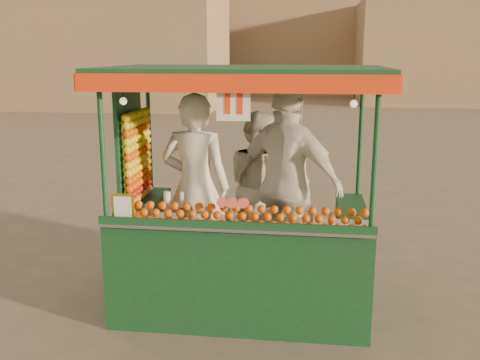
# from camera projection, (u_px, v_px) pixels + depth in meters

# --- Properties ---
(ground) EXTENTS (90.00, 90.00, 0.00)m
(ground) POSITION_uv_depth(u_px,v_px,m) (285.00, 306.00, 5.50)
(ground) COLOR brown
(ground) RESTS_ON ground
(building_left) EXTENTS (10.00, 6.00, 6.00)m
(building_left) POSITION_uv_depth(u_px,v_px,m) (113.00, 41.00, 25.26)
(building_left) COLOR #8A6B4E
(building_left) RESTS_ON ground
(building_right) EXTENTS (9.00, 6.00, 5.00)m
(building_right) POSITION_uv_depth(u_px,v_px,m) (450.00, 52.00, 27.23)
(building_right) COLOR #8A6B4E
(building_right) RESTS_ON ground
(building_center) EXTENTS (14.00, 7.00, 7.00)m
(building_center) POSITION_uv_depth(u_px,v_px,m) (278.00, 36.00, 33.92)
(building_center) COLOR #8A6B4E
(building_center) RESTS_ON ground
(juice_cart) EXTENTS (2.61, 1.69, 2.37)m
(juice_cart) POSITION_uv_depth(u_px,v_px,m) (236.00, 234.00, 5.30)
(juice_cart) COLOR #0E361B
(juice_cart) RESTS_ON ground
(vendor_left) EXTENTS (0.70, 0.48, 1.85)m
(vendor_left) POSITION_uv_depth(u_px,v_px,m) (196.00, 187.00, 5.36)
(vendor_left) COLOR silver
(vendor_left) RESTS_ON ground
(vendor_middle) EXTENTS (0.96, 1.00, 1.63)m
(vendor_middle) POSITION_uv_depth(u_px,v_px,m) (259.00, 187.00, 5.86)
(vendor_middle) COLOR silver
(vendor_middle) RESTS_ON ground
(vendor_right) EXTENTS (1.24, 0.96, 1.96)m
(vendor_right) POSITION_uv_depth(u_px,v_px,m) (288.00, 184.00, 5.26)
(vendor_right) COLOR silver
(vendor_right) RESTS_ON ground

